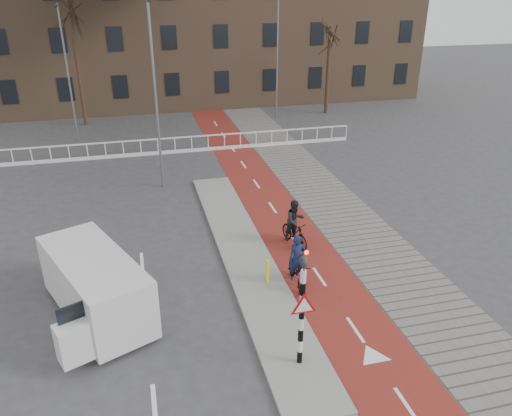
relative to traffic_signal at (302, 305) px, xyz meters
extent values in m
plane|color=#38383A|center=(0.60, 2.02, -1.99)|extent=(120.00, 120.00, 0.00)
cube|color=maroon|center=(2.10, 12.02, -1.98)|extent=(2.50, 60.00, 0.01)
cube|color=slate|center=(4.90, 12.02, -1.98)|extent=(3.00, 60.00, 0.01)
cube|color=gray|center=(-0.10, 6.02, -1.93)|extent=(1.80, 16.00, 0.12)
cylinder|color=black|center=(0.00, 0.02, -0.43)|extent=(0.14, 0.14, 2.88)
imported|color=black|center=(0.00, 0.02, 1.41)|extent=(0.13, 0.16, 0.80)
cylinder|color=#FF0C05|center=(0.00, -0.12, 1.59)|extent=(0.11, 0.02, 0.11)
cylinder|color=yellow|center=(0.19, 3.98, -1.44)|extent=(0.12, 0.12, 0.86)
imported|color=black|center=(1.15, 3.74, -1.51)|extent=(0.70, 1.80, 0.93)
imported|color=#121D3F|center=(1.15, 3.74, -0.93)|extent=(0.61, 0.41, 1.62)
cube|color=#CB1C6E|center=(1.17, 3.19, -1.33)|extent=(0.26, 0.17, 0.31)
imported|color=black|center=(1.96, 6.45, -1.46)|extent=(0.92, 1.81, 1.05)
imported|color=black|center=(1.96, 6.45, -0.92)|extent=(0.93, 0.81, 1.64)
cube|color=silver|center=(-5.31, 3.70, -0.91)|extent=(3.60, 5.06, 1.88)
cube|color=#1C8127|center=(-6.26, 3.70, -1.01)|extent=(1.22, 2.77, 0.55)
cube|color=#1C8127|center=(-4.35, 3.70, -1.01)|extent=(1.22, 2.77, 0.55)
cube|color=black|center=(-5.31, 1.70, -0.51)|extent=(1.57, 0.72, 0.90)
cylinder|color=black|center=(-5.40, 1.92, -1.66)|extent=(0.48, 0.70, 0.66)
cylinder|color=black|center=(-3.94, 2.55, -1.66)|extent=(0.48, 0.70, 0.66)
cylinder|color=black|center=(-6.67, 4.85, -1.66)|extent=(0.48, 0.70, 0.66)
cylinder|color=black|center=(-5.21, 5.49, -1.66)|extent=(0.48, 0.70, 0.66)
cube|color=silver|center=(-4.40, 19.02, -1.04)|extent=(28.00, 0.08, 0.08)
cube|color=silver|center=(-4.40, 19.02, -1.89)|extent=(28.00, 0.10, 0.20)
cube|color=#7F6047|center=(-2.40, 34.02, 4.01)|extent=(46.00, 10.00, 12.00)
cylinder|color=black|center=(-6.97, 27.08, 2.28)|extent=(0.24, 0.24, 8.55)
cylinder|color=black|center=(11.00, 26.13, 1.20)|extent=(0.27, 0.27, 6.38)
cylinder|color=slate|center=(-2.54, 13.85, 2.43)|extent=(0.12, 0.12, 8.83)
cylinder|color=slate|center=(-7.25, 23.26, 2.14)|extent=(0.12, 0.12, 8.26)
cylinder|color=slate|center=(6.89, 25.81, 2.27)|extent=(0.12, 0.12, 8.51)
camera|label=1|loc=(-3.70, -9.86, 7.52)|focal=35.00mm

